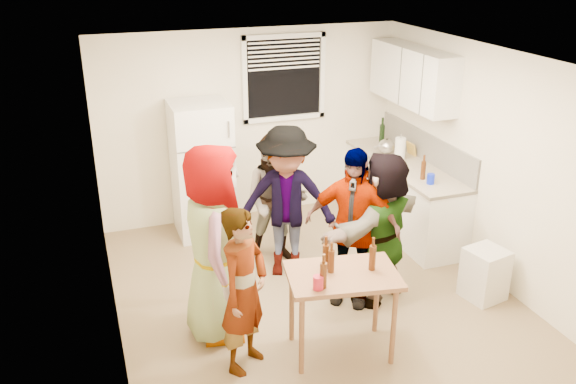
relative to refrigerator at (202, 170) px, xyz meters
name	(u,v)px	position (x,y,z in m)	size (l,w,h in m)	color
room	(312,294)	(0.75, -1.88, -0.85)	(4.00, 4.50, 2.50)	#F0E7CE
window	(284,78)	(1.20, 0.33, 1.00)	(1.12, 0.10, 1.06)	white
refrigerator	(202,170)	(0.00, 0.00, 0.00)	(0.70, 0.70, 1.70)	white
counter_lower	(402,197)	(2.45, -0.73, -0.42)	(0.60, 2.20, 0.86)	white
countertop	(405,164)	(2.45, -0.73, 0.03)	(0.64, 2.22, 0.04)	#BAAC95
backsplash	(426,146)	(2.74, -0.73, 0.23)	(0.03, 2.20, 0.36)	#A7A29A
upper_cabinets	(413,76)	(2.58, -0.53, 1.10)	(0.34, 1.60, 0.70)	white
kettle	(386,153)	(2.40, -0.32, 0.05)	(0.25, 0.21, 0.21)	silver
paper_towel	(399,160)	(2.43, -0.62, 0.05)	(0.13, 0.13, 0.29)	white
wine_bottle	(381,145)	(2.50, 0.01, 0.05)	(0.07, 0.07, 0.28)	black
beer_bottle_counter	(422,179)	(2.35, -1.31, 0.05)	(0.06, 0.06, 0.22)	#47230C
blue_cup	(430,184)	(2.36, -1.47, 0.05)	(0.09, 0.09, 0.12)	#0C20D1
picture_frame	(411,149)	(2.67, -0.49, 0.13)	(0.02, 0.19, 0.16)	gold
trash_bin	(484,276)	(2.42, -2.53, -0.60)	(0.38, 0.38, 0.55)	silver
serving_table	(340,350)	(0.63, -2.87, -0.85)	(0.96, 0.64, 0.81)	brown
beer_bottle_table	(331,272)	(0.54, -2.82, -0.04)	(0.05, 0.05, 0.21)	#47230C
red_cup	(318,289)	(0.33, -3.04, -0.04)	(0.09, 0.09, 0.12)	#AB1A2D
guest_grey	(219,331)	(-0.35, -2.21, -0.85)	(0.92, 1.89, 0.60)	gray
guest_stripe	(246,363)	(-0.23, -2.77, -0.85)	(0.55, 1.51, 0.36)	#141933
guest_back_left	(276,259)	(0.63, -1.02, -0.85)	(0.74, 1.52, 0.58)	#553422
guest_back_right	(286,272)	(0.64, -1.35, -0.85)	(1.11, 1.72, 0.64)	#3D3D41
guest_black	(349,298)	(1.08, -2.10, -0.85)	(0.98, 1.67, 0.41)	black
guest_orange	(378,296)	(1.39, -2.16, -0.85)	(1.49, 1.61, 0.48)	#F78F59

